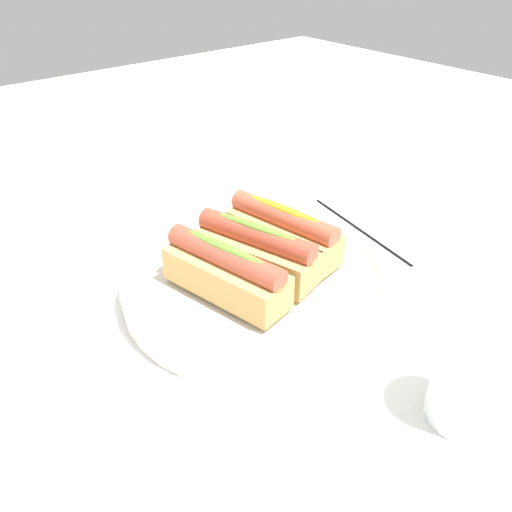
% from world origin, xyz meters
% --- Properties ---
extents(ground_plane, '(2.40, 2.40, 0.00)m').
position_xyz_m(ground_plane, '(0.00, 0.00, 0.00)').
color(ground_plane, white).
extents(serving_bowl, '(0.32, 0.32, 0.03)m').
position_xyz_m(serving_bowl, '(0.03, 0.01, 0.02)').
color(serving_bowl, silver).
rests_on(serving_bowl, ground_plane).
extents(hotdog_front, '(0.16, 0.07, 0.06)m').
position_xyz_m(hotdog_front, '(0.04, -0.04, 0.06)').
color(hotdog_front, tan).
rests_on(hotdog_front, serving_bowl).
extents(hotdog_back, '(0.16, 0.09, 0.06)m').
position_xyz_m(hotdog_back, '(0.03, 0.01, 0.06)').
color(hotdog_back, tan).
rests_on(hotdog_back, serving_bowl).
extents(hotdog_side, '(0.16, 0.08, 0.06)m').
position_xyz_m(hotdog_side, '(0.01, 0.07, 0.06)').
color(hotdog_side, tan).
rests_on(hotdog_side, serving_bowl).
extents(water_glass, '(0.07, 0.07, 0.09)m').
position_xyz_m(water_glass, '(-0.24, -0.01, 0.04)').
color(water_glass, white).
rests_on(water_glass, ground_plane).
extents(chopstick_near, '(0.22, 0.05, 0.01)m').
position_xyz_m(chopstick_near, '(0.05, -0.20, 0.00)').
color(chopstick_near, black).
rests_on(chopstick_near, ground_plane).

